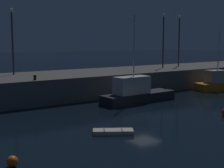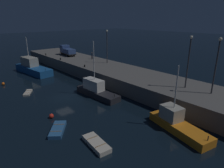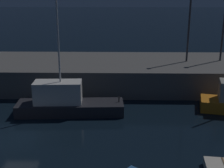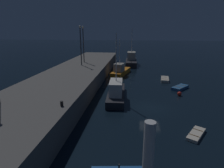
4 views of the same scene
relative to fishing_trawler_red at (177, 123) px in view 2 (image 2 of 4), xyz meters
name	(u,v)px [view 2 (image 2 of 4)]	position (x,y,z in m)	size (l,w,h in m)	color
ground_plane	(64,98)	(-17.68, -5.23, -0.89)	(320.00, 320.00, 0.00)	black
pier_quay	(120,76)	(-17.68, 7.55, 0.41)	(72.79, 9.67, 2.59)	#5B5956
fishing_trawler_red	(177,123)	(0.00, 0.00, 0.00)	(8.26, 3.96, 7.65)	orange
fishing_boat_blue	(96,90)	(-14.89, -0.60, 0.14)	(8.84, 2.75, 9.10)	#232328
fishing_boat_white	(32,68)	(-36.66, -3.16, 0.38)	(11.98, 4.75, 8.40)	#195193
dinghy_orange_near	(96,144)	(-3.79, -8.94, -0.63)	(3.84, 1.81, 0.55)	beige
rowboat_white_mid	(28,93)	(-23.64, -8.95, -0.74)	(2.90, 2.32, 0.33)	beige
dinghy_red_small	(58,130)	(-8.94, -10.68, -0.65)	(3.57, 3.26, 0.51)	#2D6099
mooring_buoy_near	(3,84)	(-31.36, -11.00, -0.59)	(0.59, 0.59, 0.59)	orange
mooring_buoy_mid	(51,116)	(-12.43, -9.82, -0.58)	(0.62, 0.62, 0.62)	red
lamp_post_west	(107,44)	(-24.37, 9.83, 6.08)	(0.44, 0.44, 7.43)	#38383D
lamp_post_east	(189,58)	(-3.43, 7.58, 6.19)	(0.44, 0.44, 7.65)	#38383D
lamp_post_central	(217,62)	(0.24, 8.05, 6.19)	(0.44, 0.44, 7.63)	#38383D
utility_truck	(67,51)	(-39.23, 7.81, 3.00)	(6.31, 2.67, 2.64)	black
dockworker	(92,55)	(-30.20, 9.76, 2.67)	(0.35, 0.45, 1.69)	black
bollard_west	(46,54)	(-43.16, 3.18, 1.96)	(0.28, 0.28, 0.50)	black
bollard_central	(60,59)	(-34.26, 3.04, 2.01)	(0.28, 0.28, 0.60)	black
bollard_east	(85,66)	(-24.33, 3.53, 1.95)	(0.28, 0.28, 0.48)	black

